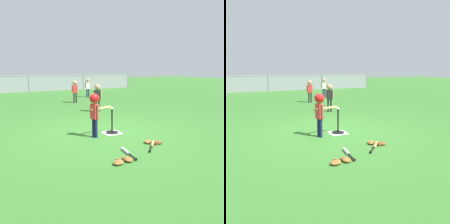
# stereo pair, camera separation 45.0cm
# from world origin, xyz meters

# --- Properties ---
(ground_plane) EXTENTS (60.00, 60.00, 0.00)m
(ground_plane) POSITION_xyz_m (0.00, 0.00, 0.00)
(ground_plane) COLOR #336B28
(home_plate) EXTENTS (0.44, 0.44, 0.01)m
(home_plate) POSITION_xyz_m (0.13, -0.15, 0.00)
(home_plate) COLOR white
(home_plate) RESTS_ON ground_plane
(batting_tee) EXTENTS (0.32, 0.32, 0.60)m
(batting_tee) POSITION_xyz_m (0.13, -0.15, 0.09)
(batting_tee) COLOR black
(batting_tee) RESTS_ON ground_plane
(baseball_on_tee) EXTENTS (0.07, 0.07, 0.07)m
(baseball_on_tee) POSITION_xyz_m (0.13, -0.15, 0.64)
(baseball_on_tee) COLOR white
(baseball_on_tee) RESTS_ON batting_tee
(batter_child) EXTENTS (0.62, 0.30, 1.06)m
(batter_child) POSITION_xyz_m (-0.40, -0.29, 0.75)
(batter_child) COLOR #191E4C
(batter_child) RESTS_ON ground_plane
(fielder_deep_right) EXTENTS (0.30, 0.21, 1.06)m
(fielder_deep_right) POSITION_xyz_m (1.04, 2.74, 0.68)
(fielder_deep_right) COLOR #262626
(fielder_deep_right) RESTS_ON ground_plane
(fielder_deep_center) EXTENTS (0.31, 0.21, 1.06)m
(fielder_deep_center) POSITION_xyz_m (1.08, 5.41, 0.68)
(fielder_deep_center) COLOR #262626
(fielder_deep_center) RESTS_ON ground_plane
(fielder_near_left) EXTENTS (0.30, 0.21, 1.05)m
(fielder_near_left) POSITION_xyz_m (2.45, 7.15, 0.68)
(fielder_near_left) COLOR #191E4C
(fielder_near_left) RESTS_ON ground_plane
(spare_bat_silver) EXTENTS (0.14, 0.65, 0.06)m
(spare_bat_silver) POSITION_xyz_m (-0.31, -1.61, 0.03)
(spare_bat_silver) COLOR silver
(spare_bat_silver) RESTS_ON ground_plane
(spare_bat_wood) EXTENTS (0.50, 0.52, 0.06)m
(spare_bat_wood) POSITION_xyz_m (0.40, -1.49, 0.03)
(spare_bat_wood) COLOR #DBB266
(spare_bat_wood) RESTS_ON ground_plane
(glove_by_plate) EXTENTS (0.19, 0.24, 0.07)m
(glove_by_plate) POSITION_xyz_m (-0.50, -1.96, 0.04)
(glove_by_plate) COLOR brown
(glove_by_plate) RESTS_ON ground_plane
(glove_near_bats) EXTENTS (0.24, 0.19, 0.07)m
(glove_near_bats) POSITION_xyz_m (0.60, -1.42, 0.04)
(glove_near_bats) COLOR brown
(glove_near_bats) RESTS_ON ground_plane
(glove_tossed_aside) EXTENTS (0.27, 0.24, 0.07)m
(glove_tossed_aside) POSITION_xyz_m (-0.72, -2.00, 0.04)
(glove_tossed_aside) COLOR brown
(glove_tossed_aside) RESTS_ON ground_plane
(glove_outfield_drop) EXTENTS (0.26, 0.27, 0.07)m
(glove_outfield_drop) POSITION_xyz_m (0.45, -1.28, 0.04)
(glove_outfield_drop) COLOR brown
(glove_outfield_drop) RESTS_ON ground_plane
(outfield_fence) EXTENTS (16.06, 0.06, 1.15)m
(outfield_fence) POSITION_xyz_m (0.00, 11.88, 0.62)
(outfield_fence) COLOR slate
(outfield_fence) RESTS_ON ground_plane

